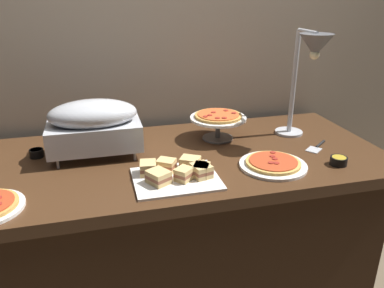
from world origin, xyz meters
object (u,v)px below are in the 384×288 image
pizza_plate_raised_stand (218,119)px  serving_spatula (317,147)px  sauce_cup_near (36,153)px  sandwich_platter (177,173)px  pizza_plate_front (273,164)px  sauce_cup_far (339,161)px  chafing_dish (94,125)px  heat_lamp (311,58)px

pizza_plate_raised_stand → serving_spatula: (0.42, -0.23, -0.10)m
sauce_cup_near → sandwich_platter: bearing=-32.8°
pizza_plate_front → sauce_cup_far: 0.28m
sauce_cup_far → sauce_cup_near: bearing=162.0°
chafing_dish → serving_spatula: chafing_dish is taller
chafing_dish → serving_spatula: size_ratio=2.58×
pizza_plate_raised_stand → sauce_cup_far: 0.59m
sandwich_platter → pizza_plate_front: bearing=0.8°
pizza_plate_front → sauce_cup_near: 1.04m
heat_lamp → pizza_plate_raised_stand: bearing=159.5°
sauce_cup_near → sauce_cup_far: 1.32m
chafing_dish → heat_lamp: size_ratio=0.76×
heat_lamp → sauce_cup_far: 0.48m
pizza_plate_front → sauce_cup_near: bearing=160.0°
pizza_plate_raised_stand → sandwich_platter: 0.48m
pizza_plate_front → sauce_cup_near: size_ratio=4.63×
pizza_plate_raised_stand → sauce_cup_near: 0.85m
sauce_cup_near → serving_spatula: (1.27, -0.22, -0.02)m
chafing_dish → serving_spatula: bearing=-9.4°
pizza_plate_raised_stand → sandwich_platter: (-0.29, -0.37, -0.08)m
sauce_cup_near → serving_spatula: 1.29m
heat_lamp → sandwich_platter: heat_lamp is taller
pizza_plate_front → serving_spatula: size_ratio=1.83×
chafing_dish → sauce_cup_near: chafing_dish is taller
pizza_plate_raised_stand → sandwich_platter: pizza_plate_raised_stand is taller
sauce_cup_far → pizza_plate_front: bearing=169.4°
chafing_dish → sauce_cup_near: (-0.26, 0.05, -0.13)m
heat_lamp → serving_spatula: (0.04, -0.08, -0.41)m
pizza_plate_raised_stand → pizza_plate_front: bearing=-71.3°
pizza_plate_raised_stand → sauce_cup_far: bearing=-46.2°
chafing_dish → sandwich_platter: (0.30, -0.31, -0.12)m
pizza_plate_raised_stand → sauce_cup_far: (0.40, -0.42, -0.08)m
heat_lamp → sauce_cup_far: size_ratio=7.32×
pizza_plate_front → pizza_plate_raised_stand: bearing=108.7°
serving_spatula → pizza_plate_front: bearing=-154.5°
serving_spatula → sauce_cup_far: bearing=-94.6°
serving_spatula → sauce_cup_near: bearing=170.4°
chafing_dish → sandwich_platter: 0.45m
sandwich_platter → sauce_cup_near: size_ratio=5.40×
heat_lamp → serving_spatula: bearing=-66.8°
sauce_cup_near → serving_spatula: sauce_cup_near is taller
heat_lamp → chafing_dish: bearing=175.1°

